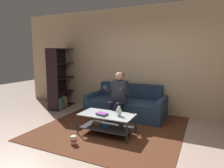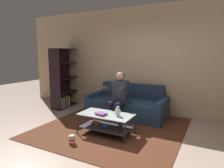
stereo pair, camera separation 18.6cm
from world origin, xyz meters
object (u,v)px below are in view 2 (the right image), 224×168
at_px(popcorn_tub, 72,139).
at_px(person_seated_center, 118,95).
at_px(vase, 118,112).
at_px(coffee_table, 106,121).
at_px(couch, 127,106).
at_px(book_stack, 101,114).
at_px(bookshelf, 64,84).

bearing_deg(popcorn_tub, person_seated_center, 81.24).
bearing_deg(vase, coffee_table, 178.08).
relative_size(couch, popcorn_tub, 11.26).
height_order(couch, book_stack, couch).
relative_size(book_stack, popcorn_tub, 1.38).
xyz_separation_m(couch, vase, (0.37, -1.32, 0.24)).
bearing_deg(book_stack, bookshelf, 147.36).
relative_size(person_seated_center, popcorn_tub, 6.69).
height_order(couch, person_seated_center, person_seated_center).
bearing_deg(coffee_table, vase, -1.92).
distance_m(couch, person_seated_center, 0.67).
xyz_separation_m(person_seated_center, coffee_table, (0.09, -0.77, -0.37)).
bearing_deg(bookshelf, couch, 0.19).
relative_size(coffee_table, vase, 5.71).
relative_size(bookshelf, popcorn_tub, 9.93).
xyz_separation_m(person_seated_center, vase, (0.37, -0.78, -0.14)).
xyz_separation_m(couch, bookshelf, (-2.15, -0.01, 0.44)).
distance_m(vase, popcorn_tub, 1.00).
distance_m(person_seated_center, coffee_table, 0.86).
bearing_deg(person_seated_center, bookshelf, 165.93).
height_order(vase, popcorn_tub, vase).
relative_size(book_stack, bookshelf, 0.14).
bearing_deg(coffee_table, book_stack, -114.32).
xyz_separation_m(book_stack, popcorn_tub, (-0.27, -0.59, -0.36)).
bearing_deg(person_seated_center, couch, 90.00).
distance_m(coffee_table, popcorn_tub, 0.79).
xyz_separation_m(couch, popcorn_tub, (-0.23, -2.01, -0.19)).
height_order(person_seated_center, book_stack, person_seated_center).
distance_m(couch, popcorn_tub, 2.03).
bearing_deg(vase, bookshelf, 152.47).
bearing_deg(book_stack, popcorn_tub, -114.49).
height_order(person_seated_center, vase, person_seated_center).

